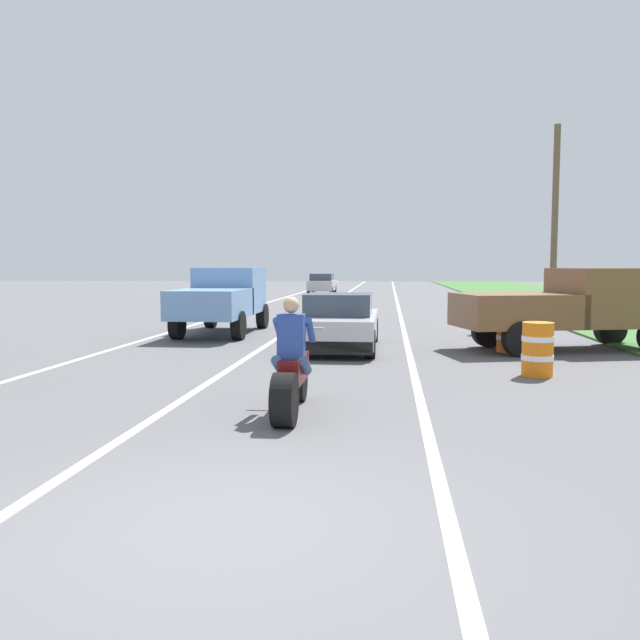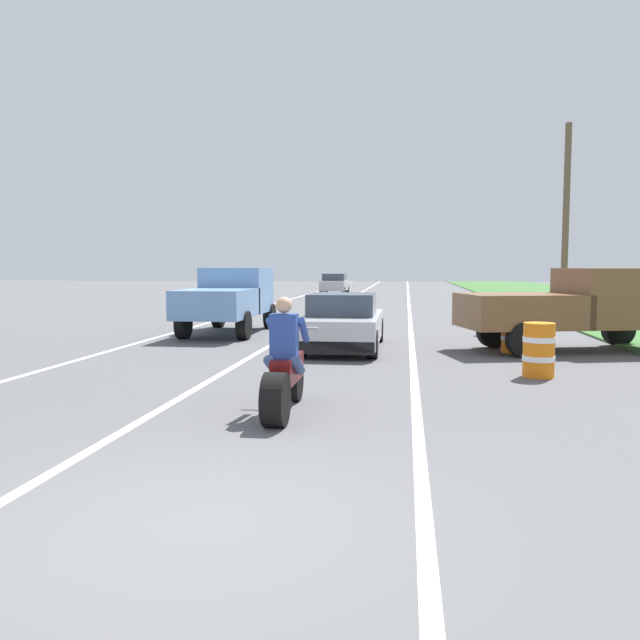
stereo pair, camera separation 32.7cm
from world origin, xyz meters
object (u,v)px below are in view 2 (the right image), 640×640
object	(u,v)px
construction_barrel_nearest	(539,350)
pickup_truck_left_lane_light_blue	(229,297)
pickup_truck_right_shoulder_brown	(573,305)
distant_car_far_ahead	(335,284)
construction_barrel_mid	(514,331)
motorcycle_with_rider	(284,372)
construction_barrel_far	(492,318)
sports_car_silver	(343,323)

from	to	relation	value
construction_barrel_nearest	pickup_truck_left_lane_light_blue	bearing A→B (deg)	139.17
pickup_truck_right_shoulder_brown	distant_car_far_ahead	world-z (taller)	pickup_truck_right_shoulder_brown
construction_barrel_mid	construction_barrel_nearest	bearing A→B (deg)	-91.75
motorcycle_with_rider	pickup_truck_left_lane_light_blue	size ratio (longest dim) A/B	0.46
construction_barrel_mid	distant_car_far_ahead	xyz separation A→B (m)	(-7.62, 30.12, 0.27)
motorcycle_with_rider	construction_barrel_nearest	world-z (taller)	motorcycle_with_rider
construction_barrel_mid	distant_car_far_ahead	bearing A→B (deg)	104.20
pickup_truck_left_lane_light_blue	pickup_truck_right_shoulder_brown	size ratio (longest dim) A/B	0.93
pickup_truck_right_shoulder_brown	pickup_truck_left_lane_light_blue	bearing A→B (deg)	162.87
construction_barrel_far	motorcycle_with_rider	bearing A→B (deg)	-110.85
sports_car_silver	construction_barrel_far	bearing A→B (deg)	43.54
pickup_truck_right_shoulder_brown	construction_barrel_mid	distance (m)	1.62
pickup_truck_left_lane_light_blue	construction_barrel_mid	xyz separation A→B (m)	(7.82, -3.31, -0.60)
pickup_truck_left_lane_light_blue	construction_barrel_far	bearing A→B (deg)	4.61
motorcycle_with_rider	construction_barrel_nearest	bearing A→B (deg)	41.57
sports_car_silver	construction_barrel_far	size ratio (longest dim) A/B	4.30
motorcycle_with_rider	pickup_truck_right_shoulder_brown	xyz separation A→B (m)	(5.58, 7.40, 0.51)
motorcycle_with_rider	pickup_truck_left_lane_light_blue	bearing A→B (deg)	109.74
sports_car_silver	pickup_truck_left_lane_light_blue	xyz separation A→B (m)	(-3.78, 3.21, 0.48)
construction_barrel_mid	distant_car_far_ahead	distance (m)	31.07
sports_car_silver	construction_barrel_nearest	size ratio (longest dim) A/B	4.30
pickup_truck_right_shoulder_brown	construction_barrel_nearest	bearing A→B (deg)	-111.99
construction_barrel_nearest	construction_barrel_far	xyz separation A→B (m)	(0.10, 7.30, 0.00)
construction_barrel_far	distant_car_far_ahead	xyz separation A→B (m)	(-7.62, 26.19, 0.27)
construction_barrel_nearest	construction_barrel_mid	world-z (taller)	same
sports_car_silver	distant_car_far_ahead	xyz separation A→B (m)	(-3.57, 30.03, 0.14)
pickup_truck_right_shoulder_brown	construction_barrel_nearest	xyz separation A→B (m)	(-1.54, -3.82, -0.60)
sports_car_silver	pickup_truck_left_lane_light_blue	size ratio (longest dim) A/B	0.90
motorcycle_with_rider	construction_barrel_mid	size ratio (longest dim) A/B	2.21
sports_car_silver	distant_car_far_ahead	world-z (taller)	distant_car_far_ahead
construction_barrel_far	distant_car_far_ahead	distance (m)	27.27
motorcycle_with_rider	sports_car_silver	xyz separation A→B (m)	(0.10, 7.04, 0.04)
construction_barrel_nearest	pickup_truck_right_shoulder_brown	bearing A→B (deg)	68.01
pickup_truck_right_shoulder_brown	distant_car_far_ahead	bearing A→B (deg)	106.98
pickup_truck_right_shoulder_brown	construction_barrel_far	xyz separation A→B (m)	(-1.44, 3.49, -0.60)
sports_car_silver	pickup_truck_right_shoulder_brown	distance (m)	5.52
construction_barrel_nearest	distant_car_far_ahead	xyz separation A→B (m)	(-7.52, 33.49, 0.27)
sports_car_silver	pickup_truck_left_lane_light_blue	world-z (taller)	pickup_truck_left_lane_light_blue
construction_barrel_nearest	motorcycle_with_rider	bearing A→B (deg)	-138.43
sports_car_silver	pickup_truck_right_shoulder_brown	bearing A→B (deg)	3.76
distant_car_far_ahead	pickup_truck_right_shoulder_brown	bearing A→B (deg)	-73.02
pickup_truck_left_lane_light_blue	construction_barrel_nearest	distance (m)	10.22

